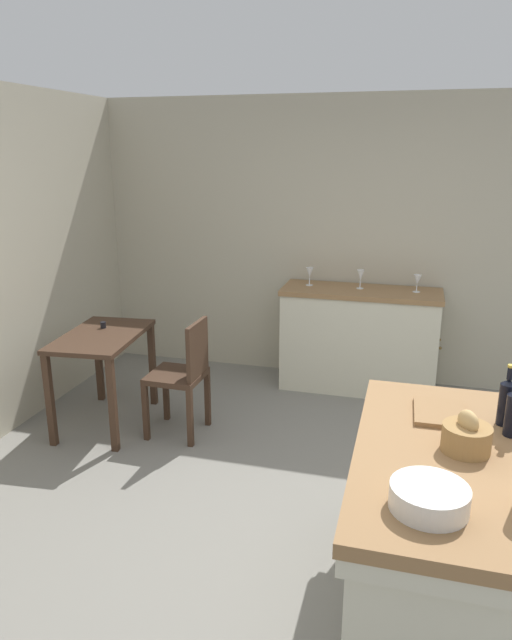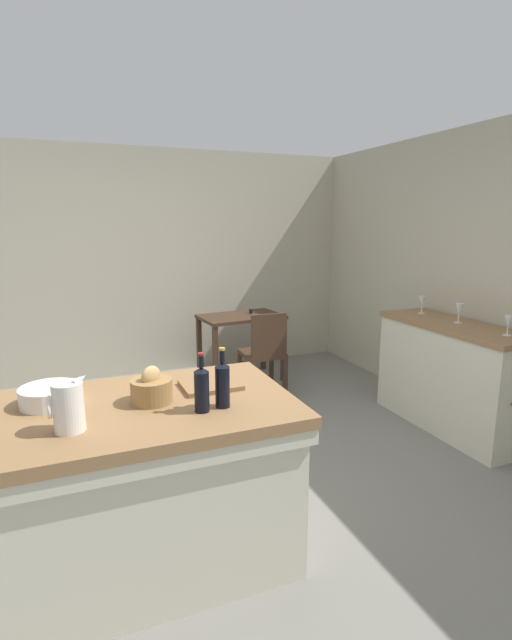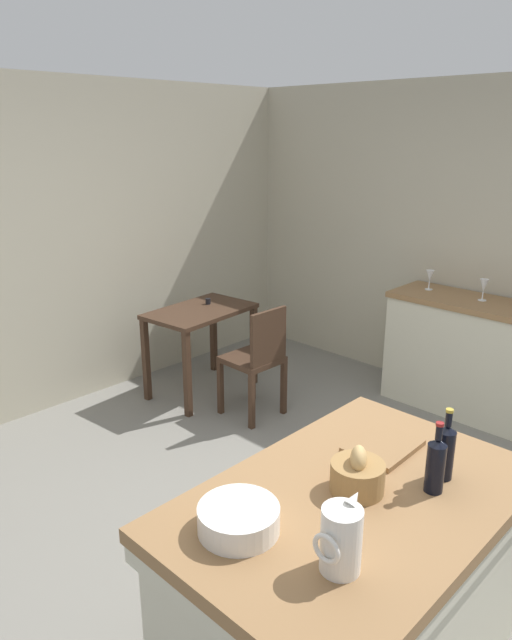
{
  "view_description": "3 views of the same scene",
  "coord_description": "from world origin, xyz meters",
  "px_view_note": "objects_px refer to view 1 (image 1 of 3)",
  "views": [
    {
      "loc": [
        -2.79,
        -0.4,
        2.13
      ],
      "look_at": [
        0.54,
        0.51,
        1.11
      ],
      "focal_mm": 32.46,
      "sensor_mm": 36.0,
      "label": 1
    },
    {
      "loc": [
        -0.75,
        -2.92,
        1.77
      ],
      "look_at": [
        0.55,
        0.32,
        1.04
      ],
      "focal_mm": 26.12,
      "sensor_mm": 36.0,
      "label": 2
    },
    {
      "loc": [
        -2.05,
        -1.74,
        2.2
      ],
      "look_at": [
        0.35,
        0.59,
        1.11
      ],
      "focal_mm": 32.74,
      "sensor_mm": 36.0,
      "label": 3
    }
  ],
  "objects_px": {
    "bread_basket": "(466,436)",
    "wine_bottle_dark": "(506,401)",
    "wash_bowl": "(429,498)",
    "wine_glass_middle": "(310,273)",
    "side_cabinet": "(359,339)",
    "cutting_board": "(440,413)",
    "wooden_chair": "(183,373)",
    "island_table": "(459,536)",
    "wine_glass_far_left": "(417,280)",
    "wine_glass_left": "(361,276)",
    "writing_desk": "(102,349)"
  },
  "relations": [
    {
      "from": "writing_desk",
      "to": "wine_glass_left",
      "type": "distance_m",
      "value": 2.3
    },
    {
      "from": "island_table",
      "to": "bread_basket",
      "type": "distance_m",
      "value": 0.48
    },
    {
      "from": "side_cabinet",
      "to": "wine_glass_left",
      "type": "distance_m",
      "value": 0.58
    },
    {
      "from": "bread_basket",
      "to": "wine_glass_middle",
      "type": "bearing_deg",
      "value": 23.3
    },
    {
      "from": "side_cabinet",
      "to": "wooden_chair",
      "type": "bearing_deg",
      "value": 136.5
    },
    {
      "from": "wooden_chair",
      "to": "bread_basket",
      "type": "distance_m",
      "value": 2.4
    },
    {
      "from": "island_table",
      "to": "wine_glass_middle",
      "type": "relative_size",
      "value": 8.91
    },
    {
      "from": "bread_basket",
      "to": "wash_bowl",
      "type": "bearing_deg",
      "value": 161.67
    },
    {
      "from": "wine_glass_middle",
      "to": "wine_bottle_dark",
      "type": "bearing_deg",
      "value": -150.47
    },
    {
      "from": "writing_desk",
      "to": "bread_basket",
      "type": "relative_size",
      "value": 4.58
    },
    {
      "from": "wooden_chair",
      "to": "bread_basket",
      "type": "bearing_deg",
      "value": -126.76
    },
    {
      "from": "side_cabinet",
      "to": "cutting_board",
      "type": "height_order",
      "value": "side_cabinet"
    },
    {
      "from": "wash_bowl",
      "to": "wine_glass_middle",
      "type": "relative_size",
      "value": 1.73
    },
    {
      "from": "island_table",
      "to": "wine_glass_far_left",
      "type": "xyz_separation_m",
      "value": [
        2.73,
        0.24,
        0.56
      ]
    },
    {
      "from": "wine_bottle_dark",
      "to": "wine_glass_far_left",
      "type": "xyz_separation_m",
      "value": [
        2.39,
        0.42,
        0.03
      ]
    },
    {
      "from": "cutting_board",
      "to": "wine_glass_far_left",
      "type": "height_order",
      "value": "wine_glass_far_left"
    },
    {
      "from": "bread_basket",
      "to": "wine_glass_far_left",
      "type": "height_order",
      "value": "wine_glass_far_left"
    },
    {
      "from": "island_table",
      "to": "wine_glass_far_left",
      "type": "relative_size",
      "value": 9.56
    },
    {
      "from": "side_cabinet",
      "to": "wash_bowl",
      "type": "relative_size",
      "value": 4.99
    },
    {
      "from": "wine_glass_left",
      "to": "island_table",
      "type": "bearing_deg",
      "value": -165.2
    },
    {
      "from": "side_cabinet",
      "to": "wine_bottle_dark",
      "type": "bearing_deg",
      "value": -159.42
    },
    {
      "from": "wooden_chair",
      "to": "wine_bottle_dark",
      "type": "height_order",
      "value": "wine_bottle_dark"
    },
    {
      "from": "wine_glass_middle",
      "to": "wooden_chair",
      "type": "bearing_deg",
      "value": 151.09
    },
    {
      "from": "side_cabinet",
      "to": "writing_desk",
      "type": "xyz_separation_m",
      "value": [
        -1.26,
        1.87,
        0.16
      ]
    },
    {
      "from": "wine_bottle_dark",
      "to": "wine_glass_middle",
      "type": "height_order",
      "value": "wine_bottle_dark"
    },
    {
      "from": "island_table",
      "to": "wine_bottle_dark",
      "type": "relative_size",
      "value": 4.89
    },
    {
      "from": "side_cabinet",
      "to": "bread_basket",
      "type": "xyz_separation_m",
      "value": [
        -2.67,
        -0.69,
        0.49
      ]
    },
    {
      "from": "wine_glass_left",
      "to": "cutting_board",
      "type": "bearing_deg",
      "value": -165.45
    },
    {
      "from": "bread_basket",
      "to": "wine_glass_left",
      "type": "height_order",
      "value": "wine_glass_left"
    },
    {
      "from": "bread_basket",
      "to": "wine_glass_left",
      "type": "relative_size",
      "value": 1.22
    },
    {
      "from": "side_cabinet",
      "to": "wine_bottle_dark",
      "type": "height_order",
      "value": "wine_bottle_dark"
    },
    {
      "from": "side_cabinet",
      "to": "bread_basket",
      "type": "bearing_deg",
      "value": -165.44
    },
    {
      "from": "side_cabinet",
      "to": "wash_bowl",
      "type": "xyz_separation_m",
      "value": [
        -3.15,
        -0.54,
        0.46
      ]
    },
    {
      "from": "island_table",
      "to": "cutting_board",
      "type": "bearing_deg",
      "value": 16.48
    },
    {
      "from": "wine_glass_middle",
      "to": "cutting_board",
      "type": "bearing_deg",
      "value": -155.72
    },
    {
      "from": "writing_desk",
      "to": "bread_basket",
      "type": "distance_m",
      "value": 2.95
    },
    {
      "from": "writing_desk",
      "to": "wine_glass_middle",
      "type": "height_order",
      "value": "wine_glass_middle"
    },
    {
      "from": "island_table",
      "to": "wooden_chair",
      "type": "height_order",
      "value": "wooden_chair"
    },
    {
      "from": "side_cabinet",
      "to": "wash_bowl",
      "type": "height_order",
      "value": "wash_bowl"
    },
    {
      "from": "wooden_chair",
      "to": "wine_glass_left",
      "type": "height_order",
      "value": "wine_glass_left"
    },
    {
      "from": "island_table",
      "to": "wine_bottle_dark",
      "type": "height_order",
      "value": "wine_bottle_dark"
    },
    {
      "from": "side_cabinet",
      "to": "wine_glass_middle",
      "type": "xyz_separation_m",
      "value": [
        0.04,
        0.48,
        0.58
      ]
    },
    {
      "from": "cutting_board",
      "to": "wine_bottle_dark",
      "type": "distance_m",
      "value": 0.31
    },
    {
      "from": "wooden_chair",
      "to": "cutting_board",
      "type": "height_order",
      "value": "wooden_chair"
    },
    {
      "from": "cutting_board",
      "to": "wine_glass_far_left",
      "type": "bearing_deg",
      "value": 3.11
    },
    {
      "from": "island_table",
      "to": "wine_glass_middle",
      "type": "bearing_deg",
      "value": 23.29
    },
    {
      "from": "bread_basket",
      "to": "wine_bottle_dark",
      "type": "xyz_separation_m",
      "value": [
        0.31,
        -0.19,
        0.05
      ]
    },
    {
      "from": "cutting_board",
      "to": "bread_basket",
      "type": "bearing_deg",
      "value": -164.05
    },
    {
      "from": "bread_basket",
      "to": "wine_bottle_dark",
      "type": "relative_size",
      "value": 0.69
    },
    {
      "from": "island_table",
      "to": "wine_glass_middle",
      "type": "distance_m",
      "value": 3.04
    }
  ]
}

